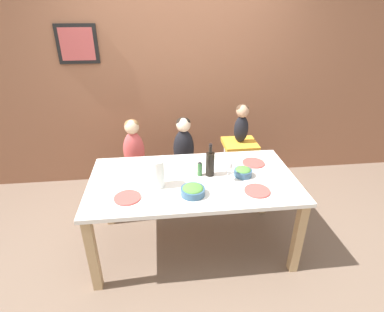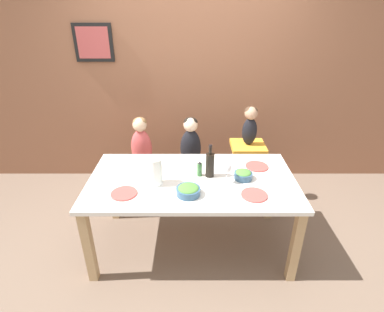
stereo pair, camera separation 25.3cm
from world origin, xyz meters
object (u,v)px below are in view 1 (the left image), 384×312
(salad_bowl_large, at_px, (193,190))
(dinner_plate_back_left, at_px, (143,169))
(person_child_left, at_px, (133,144))
(chair_far_left, at_px, (136,174))
(chair_right_highchair, at_px, (239,154))
(dinner_plate_front_left, at_px, (127,198))
(person_child_center, at_px, (184,142))
(chair_far_center, at_px, (184,171))
(salad_bowl_small, at_px, (243,172))
(person_baby_right, at_px, (242,121))
(dinner_plate_back_right, at_px, (253,163))
(wine_bottle, at_px, (210,163))
(dinner_plate_front_right, at_px, (257,191))
(paper_towel_roll, at_px, (157,174))
(wine_glass_near, at_px, (228,167))

(salad_bowl_large, relative_size, dinner_plate_back_left, 0.93)
(person_child_left, distance_m, dinner_plate_back_left, 0.53)
(chair_far_left, relative_size, chair_right_highchair, 0.63)
(chair_right_highchair, relative_size, dinner_plate_back_left, 3.48)
(person_child_left, xyz_separation_m, dinner_plate_front_left, (0.01, -0.96, -0.01))
(salad_bowl_large, bearing_deg, person_child_left, 117.96)
(salad_bowl_large, xyz_separation_m, dinner_plate_back_left, (-0.40, 0.45, -0.03))
(person_child_center, bearing_deg, chair_far_center, -90.00)
(chair_far_center, distance_m, salad_bowl_small, 0.94)
(person_baby_right, bearing_deg, dinner_plate_back_left, -153.26)
(salad_bowl_small, bearing_deg, dinner_plate_back_right, 52.18)
(wine_bottle, bearing_deg, chair_right_highchair, 56.70)
(dinner_plate_front_right, bearing_deg, person_child_left, 136.17)
(chair_far_left, relative_size, paper_towel_roll, 1.93)
(person_baby_right, bearing_deg, wine_bottle, -123.25)
(person_child_left, bearing_deg, salad_bowl_small, -36.74)
(dinner_plate_back_right, height_order, dinner_plate_front_right, same)
(salad_bowl_small, bearing_deg, person_baby_right, 76.97)
(person_child_center, xyz_separation_m, dinner_plate_back_right, (0.61, -0.53, -0.01))
(wine_glass_near, bearing_deg, person_child_left, 136.07)
(paper_towel_roll, relative_size, dinner_plate_front_left, 1.15)
(person_baby_right, height_order, wine_glass_near, person_baby_right)
(person_baby_right, relative_size, dinner_plate_front_right, 2.05)
(wine_glass_near, height_order, dinner_plate_front_right, wine_glass_near)
(wine_bottle, bearing_deg, dinner_plate_front_right, -41.99)
(chair_far_left, distance_m, dinner_plate_front_left, 1.03)
(wine_bottle, distance_m, dinner_plate_back_left, 0.61)
(person_baby_right, height_order, dinner_plate_back_left, person_baby_right)
(chair_far_center, height_order, dinner_plate_back_left, dinner_plate_back_left)
(wine_bottle, distance_m, paper_towel_roll, 0.47)
(person_child_left, xyz_separation_m, dinner_plate_back_right, (1.14, -0.53, -0.01))
(person_child_left, bearing_deg, wine_bottle, -44.66)
(chair_right_highchair, xyz_separation_m, person_child_center, (-0.62, 0.00, 0.19))
(person_child_left, relative_size, salad_bowl_small, 3.61)
(wine_glass_near, bearing_deg, chair_right_highchair, 68.16)
(dinner_plate_back_right, bearing_deg, person_child_left, 155.05)
(person_child_left, distance_m, wine_glass_near, 1.16)
(wine_glass_near, height_order, dinner_plate_front_left, wine_glass_near)
(person_baby_right, height_order, wine_bottle, person_baby_right)
(chair_right_highchair, height_order, dinner_plate_front_right, dinner_plate_front_right)
(dinner_plate_back_left, bearing_deg, salad_bowl_large, -48.52)
(chair_far_center, xyz_separation_m, wine_bottle, (0.17, -0.69, 0.46))
(salad_bowl_small, height_order, dinner_plate_front_right, salad_bowl_small)
(person_child_center, bearing_deg, chair_far_left, -179.89)
(chair_far_center, relative_size, wine_bottle, 1.53)
(person_child_center, xyz_separation_m, person_baby_right, (0.62, 0.00, 0.21))
(chair_far_center, xyz_separation_m, chair_right_highchair, (0.62, -0.00, 0.18))
(person_child_center, relative_size, paper_towel_roll, 2.39)
(salad_bowl_small, bearing_deg, dinner_plate_front_left, -166.37)
(chair_right_highchair, distance_m, person_child_left, 1.16)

